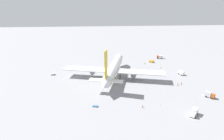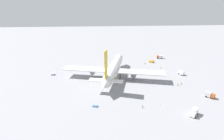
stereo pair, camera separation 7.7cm
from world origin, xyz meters
TOP-DOWN VIEW (x-y plane):
  - ground_plane at (0.00, 0.00)m, footprint 600.00×600.00m
  - airliner at (-1.33, 0.28)m, footprint 66.07×70.75m
  - service_truck_0 at (-35.80, -51.33)m, footprint 5.20×4.84m
  - service_truck_1 at (45.32, -48.16)m, footprint 3.46×6.03m
  - service_truck_2 at (1.38, -50.45)m, footprint 5.12×3.39m
  - service_truck_3 at (-53.06, -33.81)m, footprint 5.71×5.50m
  - service_van at (33.58, -36.83)m, footprint 4.49×4.57m
  - baggage_cart_0 at (8.23, 43.87)m, footprint 1.99×3.56m
  - baggage_cart_1 at (-40.89, 13.13)m, footprint 2.01×3.47m
  - ground_worker_0 at (29.59, -29.60)m, footprint 0.56×0.56m
  - ground_worker_1 at (46.42, -4.60)m, footprint 0.48×0.48m
  - ground_worker_2 at (-16.59, -42.96)m, footprint 0.43×0.43m
  - ground_worker_3 at (-43.89, -11.05)m, footprint 0.50×0.50m
  - ground_worker_4 at (17.82, -40.27)m, footprint 0.55×0.55m
  - ground_worker_5 at (-17.91, -40.15)m, footprint 0.52×0.52m
  - traffic_cone_0 at (43.08, 35.82)m, footprint 0.36×0.36m
  - traffic_cone_1 at (21.55, 43.97)m, footprint 0.36×0.36m
  - traffic_cone_2 at (14.09, -44.82)m, footprint 0.36×0.36m
  - traffic_cone_3 at (-41.61, -20.97)m, footprint 0.36×0.36m

SIDE VIEW (x-z plane):
  - ground_plane at x=0.00m, z-range 0.00..0.00m
  - baggage_cart_1 at x=-40.89m, z-range 0.07..0.47m
  - traffic_cone_0 at x=43.08m, z-range 0.00..0.55m
  - traffic_cone_1 at x=21.55m, z-range 0.00..0.55m
  - traffic_cone_2 at x=14.09m, z-range 0.00..0.55m
  - traffic_cone_3 at x=-41.61m, z-range 0.00..0.55m
  - baggage_cart_0 at x=8.23m, z-range 0.07..1.48m
  - ground_worker_3 at x=-43.89m, z-range 0.01..1.62m
  - ground_worker_2 at x=-16.59m, z-range 0.01..1.63m
  - ground_worker_4 at x=17.82m, z-range 0.01..1.64m
  - ground_worker_5 at x=-17.91m, z-range 0.01..1.71m
  - ground_worker_1 at x=46.42m, z-range 0.01..1.71m
  - ground_worker_0 at x=29.59m, z-range 0.02..1.80m
  - service_van at x=33.58m, z-range 0.05..2.02m
  - service_truck_2 at x=1.38m, z-range 0.14..2.92m
  - service_truck_1 at x=45.32m, z-range 0.17..3.12m
  - service_truck_0 at x=-35.80m, z-range 0.12..3.29m
  - service_truck_3 at x=-53.06m, z-range 0.10..3.35m
  - airliner at x=-1.33m, z-range -6.08..19.79m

